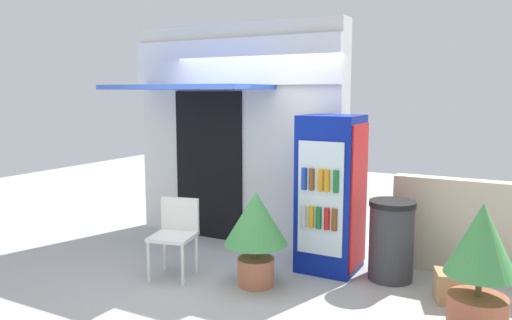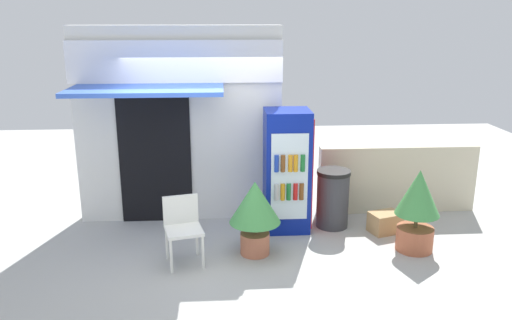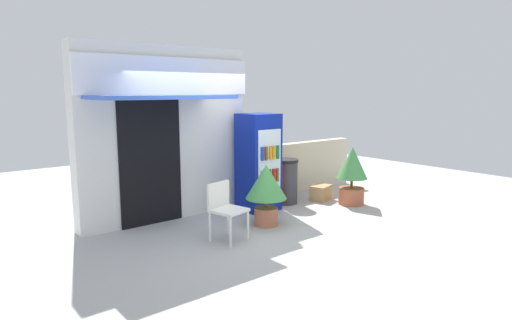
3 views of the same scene
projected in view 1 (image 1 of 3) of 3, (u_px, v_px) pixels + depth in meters
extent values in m
plane|color=#B2B2AD|center=(212.00, 274.00, 5.63)|extent=(16.00, 16.00, 0.00)
cube|color=silver|center=(238.00, 134.00, 6.85)|extent=(3.07, 0.33, 2.94)
cube|color=white|center=(229.00, 62.00, 6.54)|extent=(3.07, 0.08, 0.60)
cube|color=blue|center=(186.00, 87.00, 6.35)|extent=(2.08, 1.03, 0.06)
cube|color=black|center=(209.00, 166.00, 6.93)|extent=(1.07, 0.03, 2.05)
cube|color=navy|center=(330.00, 194.00, 5.68)|extent=(0.65, 0.61, 1.79)
cube|color=silver|center=(320.00, 199.00, 5.40)|extent=(0.52, 0.02, 1.25)
cube|color=red|center=(359.00, 196.00, 5.52)|extent=(0.02, 0.55, 1.61)
cylinder|color=#B2B2B7|center=(304.00, 216.00, 5.50)|extent=(0.06, 0.06, 0.24)
cylinder|color=orange|center=(311.00, 217.00, 5.46)|extent=(0.06, 0.06, 0.24)
cylinder|color=#196B2D|center=(319.00, 218.00, 5.42)|extent=(0.06, 0.06, 0.24)
cylinder|color=red|center=(327.00, 219.00, 5.37)|extent=(0.06, 0.06, 0.24)
cylinder|color=brown|center=(334.00, 220.00, 5.33)|extent=(0.06, 0.06, 0.24)
cylinder|color=#1938A5|center=(304.00, 179.00, 5.44)|extent=(0.06, 0.06, 0.24)
cylinder|color=brown|center=(312.00, 179.00, 5.40)|extent=(0.06, 0.06, 0.24)
cylinder|color=orange|center=(321.00, 180.00, 5.35)|extent=(0.06, 0.06, 0.24)
cylinder|color=orange|center=(327.00, 181.00, 5.32)|extent=(0.06, 0.06, 0.24)
cylinder|color=#196B2D|center=(336.00, 181.00, 5.27)|extent=(0.06, 0.06, 0.24)
cylinder|color=white|center=(149.00, 262.00, 5.37)|extent=(0.04, 0.04, 0.44)
cylinder|color=white|center=(183.00, 265.00, 5.27)|extent=(0.04, 0.04, 0.44)
cylinder|color=white|center=(165.00, 251.00, 5.75)|extent=(0.04, 0.04, 0.44)
cylinder|color=white|center=(197.00, 254.00, 5.65)|extent=(0.04, 0.04, 0.44)
cube|color=white|center=(173.00, 237.00, 5.48)|extent=(0.54, 0.54, 0.04)
cube|color=white|center=(180.00, 214.00, 5.65)|extent=(0.45, 0.14, 0.38)
cylinder|color=#BC6B4C|center=(256.00, 272.00, 5.29)|extent=(0.39, 0.39, 0.30)
cylinder|color=brown|center=(256.00, 251.00, 5.26)|extent=(0.05, 0.05, 0.16)
cone|color=#47994C|center=(256.00, 218.00, 5.21)|extent=(0.68, 0.68, 0.56)
cylinder|color=#AD5B3D|center=(477.00, 314.00, 4.24)|extent=(0.49, 0.49, 0.32)
cylinder|color=brown|center=(479.00, 285.00, 4.21)|extent=(0.05, 0.05, 0.19)
cone|color=#47994C|center=(482.00, 239.00, 4.15)|extent=(0.59, 0.59, 0.61)
cylinder|color=#38383D|center=(391.00, 243.00, 5.42)|extent=(0.48, 0.48, 0.82)
cylinder|color=black|center=(393.00, 204.00, 5.36)|extent=(0.50, 0.50, 0.06)
cube|color=tan|center=(459.00, 287.00, 4.87)|extent=(0.51, 0.43, 0.30)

